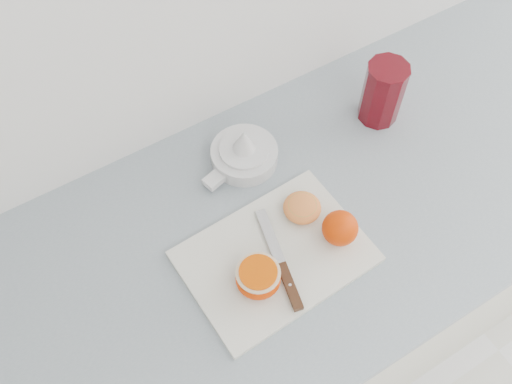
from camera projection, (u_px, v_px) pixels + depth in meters
counter at (313, 285)px, 1.50m from camera, size 2.51×0.64×0.89m
cutting_board at (275, 256)px, 1.05m from camera, size 0.34×0.25×0.01m
whole_orange at (340, 228)px, 1.03m from camera, size 0.07×0.07×0.07m
half_orange at (258, 278)px, 0.99m from camera, size 0.08×0.08×0.05m
squeezed_shell at (302, 207)px, 1.08m from camera, size 0.07×0.07×0.03m
paring_knife at (286, 277)px, 1.01m from camera, size 0.06×0.21×0.01m
citrus_juicer at (244, 153)px, 1.15m from camera, size 0.17×0.14×0.09m
red_tumbler at (382, 94)px, 1.18m from camera, size 0.09×0.09×0.14m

